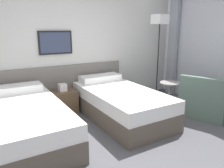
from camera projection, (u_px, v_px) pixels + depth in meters
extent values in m
plane|color=#47474C|center=(134.00, 154.00, 2.83)|extent=(16.00, 16.00, 0.00)
cube|color=silver|center=(70.00, 41.00, 4.32)|extent=(10.00, 0.06, 2.70)
cube|color=slate|center=(58.00, 88.00, 4.36)|extent=(2.83, 0.04, 0.87)
cube|color=black|center=(56.00, 43.00, 4.14)|extent=(0.64, 0.03, 0.44)
cube|color=#333D56|center=(56.00, 43.00, 4.12)|extent=(0.58, 0.01, 0.38)
cube|color=#8E939E|center=(173.00, 40.00, 5.23)|extent=(0.10, 0.24, 2.64)
cube|color=brown|center=(27.00, 130.00, 3.16)|extent=(1.05, 2.02, 0.31)
cube|color=white|center=(25.00, 113.00, 3.10)|extent=(1.04, 2.00, 0.21)
cube|color=white|center=(16.00, 89.00, 3.70)|extent=(0.84, 0.34, 0.13)
cube|color=brown|center=(121.00, 110.00, 3.96)|extent=(1.05, 2.02, 0.31)
cube|color=white|center=(121.00, 96.00, 3.90)|extent=(1.04, 2.00, 0.21)
cube|color=white|center=(100.00, 78.00, 4.50)|extent=(0.84, 0.34, 0.13)
cube|color=brown|center=(63.00, 102.00, 4.19)|extent=(0.47, 0.41, 0.43)
cube|color=white|center=(63.00, 87.00, 4.12)|extent=(0.14, 0.14, 0.14)
cylinder|color=black|center=(156.00, 99.00, 5.02)|extent=(0.24, 0.24, 0.02)
cylinder|color=black|center=(158.00, 63.00, 4.81)|extent=(0.02, 0.02, 1.66)
cube|color=white|center=(160.00, 19.00, 4.58)|extent=(0.28, 0.28, 0.20)
cylinder|color=gray|center=(168.00, 109.00, 4.43)|extent=(0.26, 0.26, 0.01)
cylinder|color=gray|center=(169.00, 96.00, 4.36)|extent=(0.05, 0.05, 0.52)
cylinder|color=gray|center=(170.00, 83.00, 4.29)|extent=(0.40, 0.40, 0.02)
cube|color=#4C6056|center=(206.00, 104.00, 4.12)|extent=(1.05, 1.03, 0.40)
cube|color=#4C6056|center=(202.00, 88.00, 3.75)|extent=(0.39, 0.76, 0.37)
cube|color=#4C6056|center=(189.00, 86.00, 4.25)|extent=(0.68, 0.35, 0.18)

